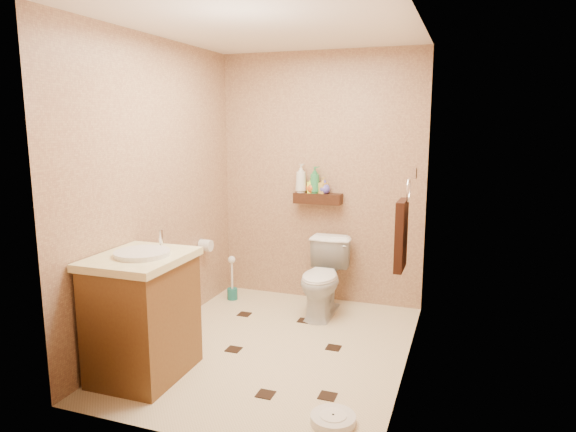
% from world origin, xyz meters
% --- Properties ---
extents(ground, '(2.50, 2.50, 0.00)m').
position_xyz_m(ground, '(0.00, 0.00, 0.00)').
color(ground, beige).
rests_on(ground, ground).
extents(wall_back, '(2.00, 0.04, 2.40)m').
position_xyz_m(wall_back, '(0.00, 1.25, 1.20)').
color(wall_back, tan).
rests_on(wall_back, ground).
extents(wall_front, '(2.00, 0.04, 2.40)m').
position_xyz_m(wall_front, '(0.00, -1.25, 1.20)').
color(wall_front, tan).
rests_on(wall_front, ground).
extents(wall_left, '(0.04, 2.50, 2.40)m').
position_xyz_m(wall_left, '(-1.00, 0.00, 1.20)').
color(wall_left, tan).
rests_on(wall_left, ground).
extents(wall_right, '(0.04, 2.50, 2.40)m').
position_xyz_m(wall_right, '(1.00, 0.00, 1.20)').
color(wall_right, tan).
rests_on(wall_right, ground).
extents(ceiling, '(2.00, 2.50, 0.02)m').
position_xyz_m(ceiling, '(0.00, 0.00, 2.40)').
color(ceiling, white).
rests_on(ceiling, wall_back).
extents(wall_shelf, '(0.46, 0.14, 0.10)m').
position_xyz_m(wall_shelf, '(0.00, 1.17, 1.02)').
color(wall_shelf, '#3C1E10').
rests_on(wall_shelf, wall_back).
extents(floor_accents, '(1.21, 1.39, 0.01)m').
position_xyz_m(floor_accents, '(0.08, -0.01, 0.00)').
color(floor_accents, black).
rests_on(floor_accents, ground).
extents(toilet, '(0.40, 0.68, 0.68)m').
position_xyz_m(toilet, '(0.16, 0.83, 0.34)').
color(toilet, white).
rests_on(toilet, ground).
extents(vanity, '(0.59, 0.71, 0.99)m').
position_xyz_m(vanity, '(-0.70, -0.69, 0.44)').
color(vanity, brown).
rests_on(vanity, ground).
extents(bathroom_scale, '(0.30, 0.30, 0.05)m').
position_xyz_m(bathroom_scale, '(0.69, -0.84, 0.03)').
color(bathroom_scale, silver).
rests_on(bathroom_scale, ground).
extents(toilet_brush, '(0.10, 0.10, 0.44)m').
position_xyz_m(toilet_brush, '(-0.80, 0.91, 0.16)').
color(toilet_brush, '#196561').
rests_on(toilet_brush, ground).
extents(towel_ring, '(0.12, 0.30, 0.76)m').
position_xyz_m(towel_ring, '(0.91, 0.25, 0.95)').
color(towel_ring, silver).
rests_on(towel_ring, wall_right).
extents(toilet_paper, '(0.12, 0.11, 0.12)m').
position_xyz_m(toilet_paper, '(-0.94, 0.65, 0.60)').
color(toilet_paper, silver).
rests_on(toilet_paper, wall_left).
extents(bottle_a, '(0.15, 0.15, 0.28)m').
position_xyz_m(bottle_a, '(-0.17, 1.17, 1.21)').
color(bottle_a, silver).
rests_on(bottle_a, wall_shelf).
extents(bottle_b, '(0.09, 0.09, 0.16)m').
position_xyz_m(bottle_b, '(-0.07, 1.17, 1.15)').
color(bottle_b, '#EBFF35').
rests_on(bottle_b, wall_shelf).
extents(bottle_c, '(0.13, 0.13, 0.14)m').
position_xyz_m(bottle_c, '(-0.06, 1.17, 1.14)').
color(bottle_c, '#C15116').
rests_on(bottle_c, wall_shelf).
extents(bottle_d, '(0.14, 0.14, 0.26)m').
position_xyz_m(bottle_d, '(-0.03, 1.17, 1.20)').
color(bottle_d, '#2B8248').
rests_on(bottle_d, wall_shelf).
extents(bottle_e, '(0.10, 0.10, 0.16)m').
position_xyz_m(bottle_e, '(0.05, 1.17, 1.15)').
color(bottle_e, gold).
rests_on(bottle_e, wall_shelf).
extents(bottle_f, '(0.14, 0.14, 0.13)m').
position_xyz_m(bottle_f, '(0.07, 1.17, 1.13)').
color(bottle_f, '#574EC4').
rests_on(bottle_f, wall_shelf).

